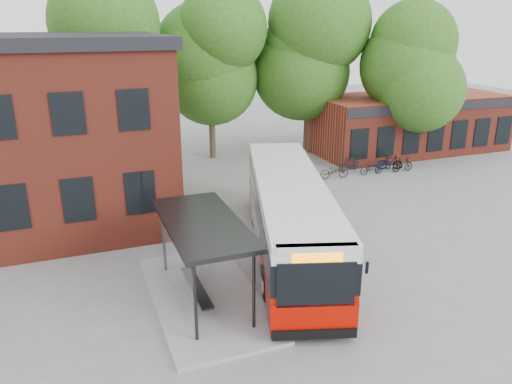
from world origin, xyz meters
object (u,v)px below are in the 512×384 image
object	(u,v)px
city_bus	(289,217)
bicycle_4	(383,164)
bicycle_0	(334,171)
bicycle_1	(349,164)
bicycle_5	(390,162)
bus_shelter	(204,260)
bicycle_7	(403,165)
bicycle_2	(371,168)

from	to	relation	value
city_bus	bicycle_4	xyz separation A→B (m)	(10.64, 8.80, -1.15)
bicycle_0	bicycle_1	size ratio (longest dim) A/B	1.12
bicycle_0	bicycle_5	distance (m)	4.31
city_bus	bus_shelter	bearing A→B (deg)	-134.50
bicycle_0	bicycle_5	size ratio (longest dim) A/B	1.16
bus_shelter	bicycle_7	bearing A→B (deg)	33.31
bicycle_0	bicycle_7	world-z (taller)	bicycle_0
bicycle_1	bicycle_4	xyz separation A→B (m)	(2.13, -0.62, -0.06)
city_bus	bicycle_1	xyz separation A→B (m)	(8.51, 9.43, -1.10)
bus_shelter	bicycle_5	bearing A→B (deg)	35.82
bus_shelter	bicycle_0	world-z (taller)	bus_shelter
bus_shelter	bicycle_4	size ratio (longest dim) A/B	4.24
bicycle_2	bicycle_5	world-z (taller)	bicycle_5
bicycle_4	bicycle_5	distance (m)	0.51
bicycle_5	bicycle_0	bearing A→B (deg)	119.61
city_bus	bicycle_5	size ratio (longest dim) A/B	7.94
bicycle_0	bicycle_7	bearing A→B (deg)	-89.08
bicycle_1	bicycle_7	distance (m)	3.35
bicycle_4	city_bus	bearing A→B (deg)	110.10
bus_shelter	bicycle_5	xyz separation A→B (m)	(15.27, 11.02, -0.98)
bus_shelter	bicycle_0	xyz separation A→B (m)	(10.98, 10.60, -0.97)
city_bus	bicycle_7	size ratio (longest dim) A/B	8.08
city_bus	bicycle_5	bearing A→B (deg)	55.74
bicycle_1	bicycle_5	world-z (taller)	bicycle_1
bicycle_4	bicycle_5	xyz separation A→B (m)	(0.51, 0.02, 0.04)
bus_shelter	city_bus	world-z (taller)	city_bus
city_bus	bicycle_2	bearing A→B (deg)	58.75
bicycle_4	bicycle_7	world-z (taller)	bicycle_7
bicycle_2	bicycle_7	xyz separation A→B (m)	(2.19, -0.15, 0.05)
bicycle_2	bicycle_5	bearing A→B (deg)	-71.43
bicycle_0	bicycle_4	world-z (taller)	bicycle_0
bicycle_0	bicycle_1	distance (m)	1.95
bicycle_2	bicycle_4	world-z (taller)	bicycle_4
bicycle_5	bicycle_1	bearing A→B (deg)	100.99
city_bus	bicycle_1	size ratio (longest dim) A/B	7.67
city_bus	bicycle_0	distance (m)	10.89
bicycle_7	city_bus	bearing A→B (deg)	123.09
bicycle_2	bicycle_4	distance (m)	1.34
city_bus	bicycle_5	xyz separation A→B (m)	(11.15, 8.82, -1.11)
bicycle_5	bicycle_7	bearing A→B (deg)	-123.06
bicycle_0	bicycle_2	size ratio (longest dim) A/B	1.17
bus_shelter	bicycle_1	distance (m)	17.20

